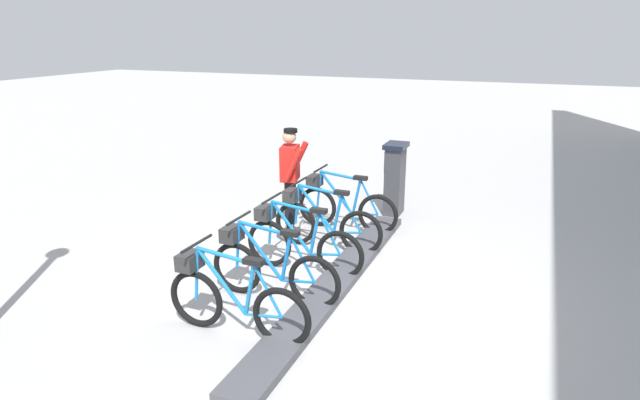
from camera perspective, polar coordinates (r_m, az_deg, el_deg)
ground_plane at (r=7.17m, az=1.62°, el=-8.90°), size 60.00×60.00×0.00m
dock_rail_base at (r=7.15m, az=1.63°, el=-8.54°), size 0.44×5.20×0.10m
payment_kiosk at (r=9.75m, az=7.77°, el=2.32°), size 0.36×0.52×1.28m
bike_docked_0 at (r=8.96m, az=2.38°, el=-0.48°), size 1.72×0.54×1.02m
bike_docked_1 at (r=8.18m, az=0.29°, el=-2.24°), size 1.72×0.54×1.02m
bike_docked_2 at (r=7.42m, az=-2.23°, el=-4.36°), size 1.72×0.54×1.02m
bike_docked_3 at (r=6.69m, az=-5.34°, el=-6.93°), size 1.72×0.54×1.02m
bike_docked_4 at (r=6.00m, az=-9.23°, el=-10.09°), size 1.72×0.54×1.02m
worker_near_rack at (r=8.93m, az=-3.08°, el=2.66°), size 0.51×0.68×1.66m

